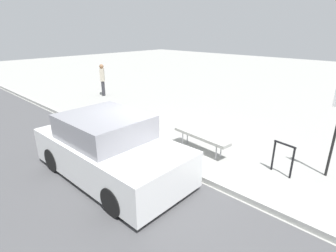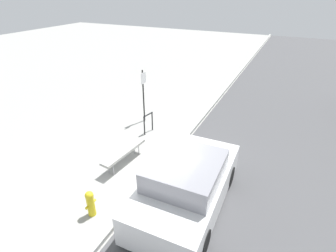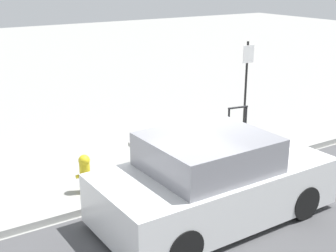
# 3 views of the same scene
# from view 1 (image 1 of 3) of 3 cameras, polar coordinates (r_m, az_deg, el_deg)

# --- Properties ---
(ground_plane) EXTENTS (60.00, 60.00, 0.00)m
(ground_plane) POSITION_cam_1_polar(r_m,az_deg,el_deg) (7.22, -1.18, -7.65)
(ground_plane) COLOR #9E9E99
(curb) EXTENTS (60.00, 0.20, 0.13)m
(curb) POSITION_cam_1_polar(r_m,az_deg,el_deg) (7.19, -1.19, -7.19)
(curb) COLOR #A8A8A3
(curb) RESTS_ON ground_plane
(bench) EXTENTS (1.91, 0.55, 0.52)m
(bench) POSITION_cam_1_polar(r_m,az_deg,el_deg) (7.66, 7.23, -2.26)
(bench) COLOR #99999E
(bench) RESTS_ON ground_plane
(bike_rack) EXTENTS (0.55, 0.15, 0.83)m
(bike_rack) POSITION_cam_1_polar(r_m,az_deg,el_deg) (6.99, 23.77, -5.90)
(bike_rack) COLOR black
(bike_rack) RESTS_ON ground_plane
(fire_hydrant) EXTENTS (0.36, 0.22, 0.77)m
(fire_hydrant) POSITION_cam_1_polar(r_m,az_deg,el_deg) (8.78, -6.66, 0.36)
(fire_hydrant) COLOR gold
(fire_hydrant) RESTS_ON ground_plane
(pedestrian) EXTENTS (0.42, 0.40, 1.67)m
(pedestrian) POSITION_cam_1_polar(r_m,az_deg,el_deg) (14.60, -14.07, 9.90)
(pedestrian) COLOR #333338
(pedestrian) RESTS_ON ground_plane
(parked_car_near) EXTENTS (4.07, 1.98, 1.51)m
(parked_car_near) POSITION_cam_1_polar(r_m,az_deg,el_deg) (6.47, -12.58, -4.93)
(parked_car_near) COLOR black
(parked_car_near) RESTS_ON ground_plane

